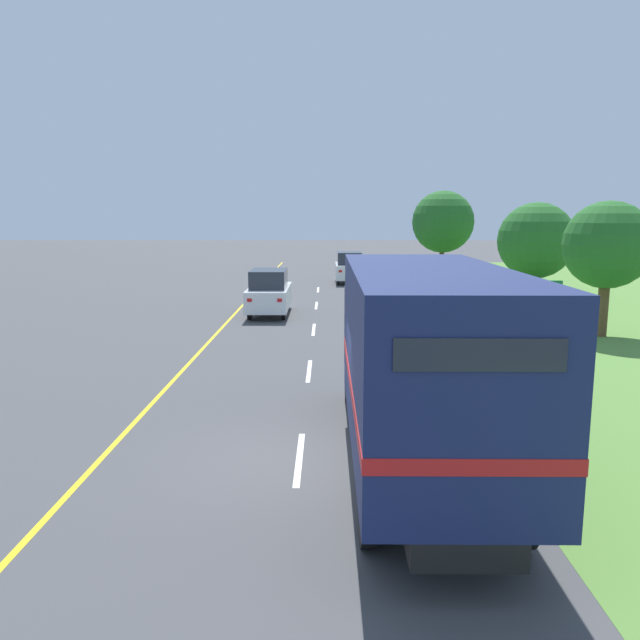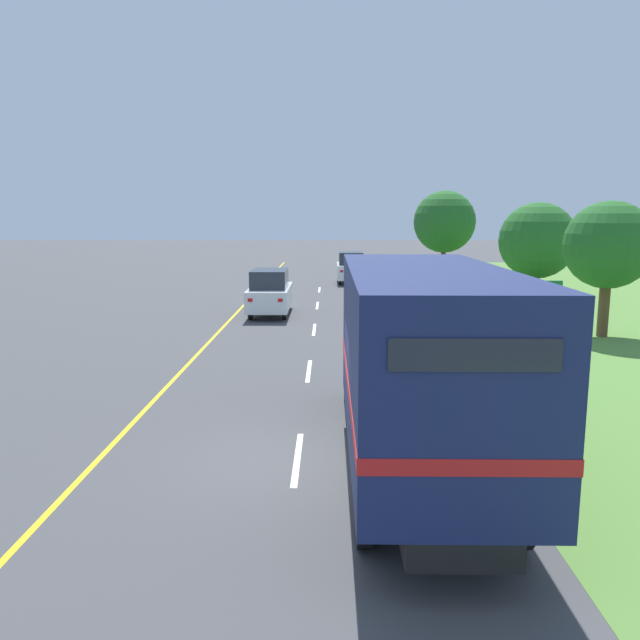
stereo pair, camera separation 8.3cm
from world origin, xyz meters
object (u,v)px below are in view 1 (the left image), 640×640
horse_trailer_truck (420,358)px  lead_car_white_ahead (349,268)px  lead_car_white (269,292)px  roadside_tree_mid (536,241)px  highway_sign (524,320)px  roadside_tree_far (443,222)px  roadside_tree_near (608,245)px

horse_trailer_truck → lead_car_white_ahead: horse_trailer_truck is taller
horse_trailer_truck → lead_car_white: (-4.21, 17.34, -1.01)m
lead_car_white → roadside_tree_mid: size_ratio=0.86×
highway_sign → roadside_tree_far: 23.31m
horse_trailer_truck → highway_sign: horse_trailer_truck is taller
lead_car_white → roadside_tree_near: size_ratio=0.88×
horse_trailer_truck → lead_car_white: horse_trailer_truck is taller
horse_trailer_truck → roadside_tree_near: size_ratio=1.79×
lead_car_white_ahead → roadside_tree_mid: roadside_tree_mid is taller
horse_trailer_truck → roadside_tree_near: roadside_tree_near is taller
highway_sign → roadside_tree_near: (4.75, 5.80, 1.79)m
roadside_tree_mid → roadside_tree_far: bearing=112.3°
lead_car_white_ahead → highway_sign: (4.03, -24.05, 0.56)m
lead_car_white → lead_car_white_ahead: lead_car_white is taller
horse_trailer_truck → roadside_tree_mid: 23.55m
lead_car_white → roadside_tree_far: roadside_tree_far is taller
roadside_tree_mid → roadside_tree_far: size_ratio=0.85×
roadside_tree_near → lead_car_white_ahead: bearing=115.7°
horse_trailer_truck → roadside_tree_far: (5.82, 29.75, 1.98)m
horse_trailer_truck → lead_car_white_ahead: size_ratio=2.21×
highway_sign → roadside_tree_far: bearing=85.3°
lead_car_white_ahead → roadside_tree_mid: (9.24, -9.01, 2.14)m
lead_car_white_ahead → roadside_tree_mid: bearing=-44.3°
lead_car_white → highway_sign: (8.13, -10.69, 0.56)m
horse_trailer_truck → highway_sign: bearing=59.4°
lead_car_white_ahead → roadside_tree_far: 6.71m
highway_sign → roadside_tree_mid: 15.99m
highway_sign → lead_car_white: bearing=127.2°
lead_car_white_ahead → roadside_tree_far: roadside_tree_far is taller
horse_trailer_truck → roadside_tree_mid: bearing=67.2°
lead_car_white → highway_sign: highway_sign is taller
roadside_tree_mid → roadside_tree_far: (-3.32, 8.08, 0.86)m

